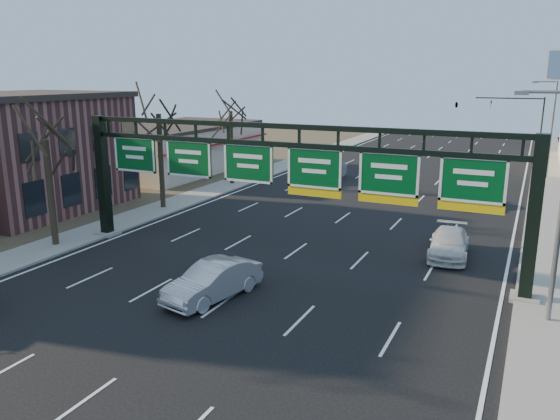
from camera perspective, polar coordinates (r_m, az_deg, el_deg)
The scene contains 18 objects.
ground at distance 22.21m, azimuth -8.93°, elevation -11.57°, with size 160.00×160.00×0.00m, color black.
sidewalk_left at distance 44.82m, azimuth -8.24°, elevation 1.63°, with size 3.00×120.00×0.12m, color gray.
sidewalk_right at distance 37.68m, azimuth 26.37°, elevation -2.06°, with size 3.00×120.00×0.12m, color gray.
dirt_strip_left at distance 52.45m, azimuth -19.47°, elevation 2.73°, with size 21.00×120.00×0.06m, color #473D2B.
lane_markings at distance 39.39m, azimuth 7.52°, elevation -0.13°, with size 21.60×120.00×0.01m, color white.
sign_gantry at distance 27.40m, azimuth 0.37°, elevation 3.70°, with size 24.60×1.20×7.20m.
brick_block at distance 43.26m, azimuth -24.91°, elevation 5.56°, with size 10.40×12.40×8.30m.
cream_strip at distance 56.61m, azimuth -10.69°, elevation 6.45°, with size 10.90×18.40×4.70m.
tree_gantry at distance 32.51m, azimuth -23.51°, elevation 8.59°, with size 3.60×3.60×8.48m.
tree_mid at distance 39.78m, azimuth -12.67°, elevation 11.24°, with size 3.60×3.60×9.24m.
tree_far at distance 48.10m, azimuth -5.22°, elevation 11.48°, with size 3.60×3.60×8.86m.
streetlight_near at distance 22.91m, azimuth 27.17°, elevation 1.26°, with size 2.15×0.22×9.00m.
streetlight_far at distance 56.64m, azimuth 26.43°, elevation 8.03°, with size 2.15×0.22×9.00m.
traffic_signal_mast at distance 71.81m, azimuth 20.89°, elevation 9.85°, with size 10.16×0.54×7.00m.
car_silver_sedan at distance 24.07m, azimuth -7.02°, elevation -7.35°, with size 1.70×4.87×1.60m, color silver.
car_white_wagon at distance 30.71m, azimuth 17.25°, elevation -3.35°, with size 1.98×4.87×1.41m, color silver.
car_grey_far at distance 42.97m, azimuth 19.02°, elevation 1.32°, with size 1.60×3.98×1.36m, color #3E4143.
car_silver_distant at distance 51.07m, azimuth 5.26°, elevation 4.11°, with size 1.77×5.07×1.67m, color #B9BABF.
Camera 1 is at (11.50, -16.46, 9.50)m, focal length 35.00 mm.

